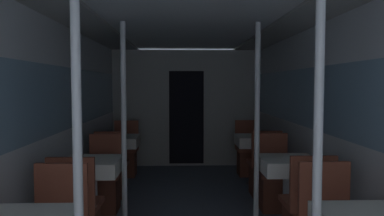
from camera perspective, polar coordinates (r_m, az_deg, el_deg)
The scene contains 18 objects.
wall_left at distance 4.27m, azimuth -19.29°, elevation -1.90°, with size 0.05×8.20×2.15m.
wall_right at distance 4.33m, azimuth 18.47°, elevation -1.80°, with size 0.05×8.20×2.15m.
ceiling_panel at distance 4.11m, azimuth -0.26°, elevation 13.16°, with size 2.79×8.20×0.07m.
bulkhead_far at distance 6.97m, azimuth -0.86°, elevation -0.06°, with size 2.73×0.09×2.15m.
support_pole_left_0 at distance 2.24m, azimuth -17.03°, elevation -7.71°, with size 0.06×0.06×2.15m.
dining_table_left_1 at distance 4.06m, azimuth -15.01°, elevation -9.19°, with size 0.57×0.57×0.74m.
chair_left_far_1 at distance 4.69m, azimuth -13.27°, elevation -11.59°, with size 0.40×0.40×0.91m.
support_pole_left_1 at distance 3.92m, azimuth -10.34°, elevation -2.85°, with size 0.06×0.06×2.15m.
dining_table_left_2 at distance 5.72m, azimuth -11.02°, elevation -5.43°, with size 0.57×0.57×0.74m.
chair_left_near_2 at distance 5.22m, azimuth -12.03°, elevation -10.02°, with size 0.40×0.40×0.91m.
chair_left_far_2 at distance 6.35m, azimuth -10.12°, elevation -7.57°, with size 0.40×0.40×0.91m.
support_pole_right_0 at distance 2.31m, azimuth 18.59°, elevation -7.43°, with size 0.06×0.06×2.15m.
dining_table_right_1 at distance 4.11m, azimuth 14.45°, elevation -9.02°, with size 0.57×0.57×0.74m.
chair_right_far_1 at distance 4.74m, azimuth 12.37°, elevation -11.43°, with size 0.40×0.40×0.91m.
support_pole_right_1 at distance 3.96m, azimuth 9.87°, elevation -2.78°, with size 0.06×0.06×2.15m.
dining_table_right_2 at distance 5.76m, azimuth 9.65°, elevation -5.36°, with size 0.57×0.57×0.74m.
chair_right_near_2 at distance 5.26m, azimuth 10.88°, elevation -9.90°, with size 0.40×0.40×0.91m.
chair_right_far_2 at distance 6.39m, azimuth 8.57°, elevation -7.49°, with size 0.40×0.40×0.91m.
Camera 1 is at (-0.10, -1.35, 1.51)m, focal length 35.00 mm.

